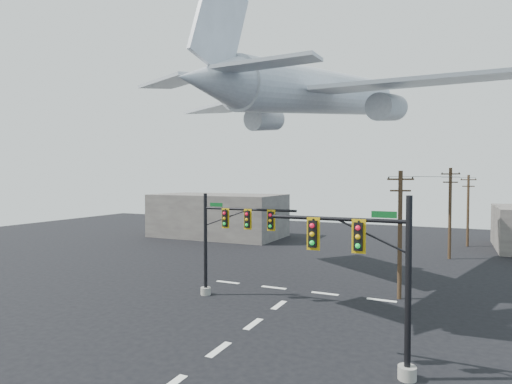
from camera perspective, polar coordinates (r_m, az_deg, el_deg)
The scene contains 10 objects.
ground at distance 22.39m, azimuth -4.97°, elevation -20.20°, with size 120.00×120.00×0.00m, color black.
lane_markings at distance 26.87m, azimuth 0.90°, elevation -16.33°, with size 14.00×21.20×0.01m.
signal_mast_near at distance 19.28m, azimuth 15.75°, elevation -11.19°, with size 6.46×0.85×7.71m.
signal_mast_far at distance 30.05m, azimuth -3.98°, elevation -6.28°, with size 7.24×0.80×7.30m.
utility_pole_a at distance 31.30m, azimuth 18.64°, elevation -5.08°, with size 1.74×0.61×8.91m.
utility_pole_b at distance 48.38m, azimuth 24.44°, elevation -2.37°, with size 1.83×0.78×9.42m.
utility_pole_c at distance 58.06m, azimuth 26.42°, elevation -2.05°, with size 1.78×0.45×8.74m.
power_lines at distance 44.42m, azimuth 23.67°, elevation 1.84°, with size 6.66×27.01×0.12m.
airliner at distance 36.09m, azimuth 8.77°, elevation 12.91°, with size 30.14×32.22×8.43m.
building_left at distance 61.29m, azimuth -5.05°, elevation -3.12°, with size 18.00×10.00×6.00m, color slate.
Camera 1 is at (10.27, -18.01, 8.46)m, focal length 30.00 mm.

